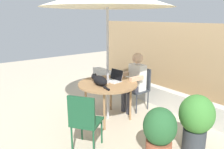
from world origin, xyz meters
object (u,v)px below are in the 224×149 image
at_px(patio_table, 108,86).
at_px(chair_occupied, 140,85).
at_px(potted_plant_near_fence, 196,120).
at_px(potted_plant_by_chair, 160,132).
at_px(cat, 99,80).
at_px(person_seated, 135,79).
at_px(chair_empty, 84,119).
at_px(laptop, 115,78).

relative_size(patio_table, chair_occupied, 1.26).
height_order(patio_table, potted_plant_near_fence, potted_plant_near_fence).
height_order(chair_occupied, potted_plant_by_chair, chair_occupied).
relative_size(cat, potted_plant_near_fence, 0.74).
xyz_separation_m(person_seated, cat, (-0.02, -0.88, 0.12)).
height_order(chair_empty, potted_plant_by_chair, chair_empty).
bearing_deg(cat, patio_table, 84.21).
distance_m(person_seated, cat, 0.89).
distance_m(patio_table, potted_plant_near_fence, 1.67).
distance_m(chair_empty, potted_plant_by_chair, 1.07).
bearing_deg(patio_table, chair_empty, -54.87).
xyz_separation_m(patio_table, chair_empty, (0.63, -0.89, -0.16)).
height_order(chair_empty, potted_plant_near_fence, chair_empty).
relative_size(chair_occupied, person_seated, 0.72).
relative_size(laptop, potted_plant_near_fence, 0.37).
distance_m(patio_table, chair_empty, 1.10).
relative_size(person_seated, laptop, 3.76).
bearing_deg(patio_table, laptop, 100.59).
distance_m(laptop, potted_plant_by_chair, 1.55).
height_order(chair_empty, cat, cat).
bearing_deg(person_seated, chair_empty, -68.47).
xyz_separation_m(patio_table, chair_occupied, (0.00, 0.86, -0.16)).
relative_size(patio_table, person_seated, 0.91).
distance_m(patio_table, chair_occupied, 0.87).
height_order(laptop, potted_plant_near_fence, laptop).
bearing_deg(chair_occupied, chair_empty, -70.25).
bearing_deg(cat, chair_occupied, 88.99).
bearing_deg(potted_plant_by_chair, laptop, 165.54).
bearing_deg(cat, chair_empty, -47.81).
relative_size(patio_table, laptop, 3.42).
height_order(person_seated, potted_plant_near_fence, person_seated).
distance_m(cat, potted_plant_by_chair, 1.49).
bearing_deg(chair_empty, laptop, 121.43).
bearing_deg(chair_occupied, laptop, -93.15).
bearing_deg(chair_empty, chair_occupied, 109.75).
relative_size(chair_occupied, cat, 1.36).
height_order(patio_table, potted_plant_by_chair, potted_plant_by_chair).
xyz_separation_m(person_seated, laptop, (-0.04, -0.50, 0.10)).
distance_m(person_seated, potted_plant_near_fence, 1.66).
distance_m(patio_table, cat, 0.23).
bearing_deg(chair_occupied, cat, -91.01).
bearing_deg(laptop, potted_plant_near_fence, 6.18).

